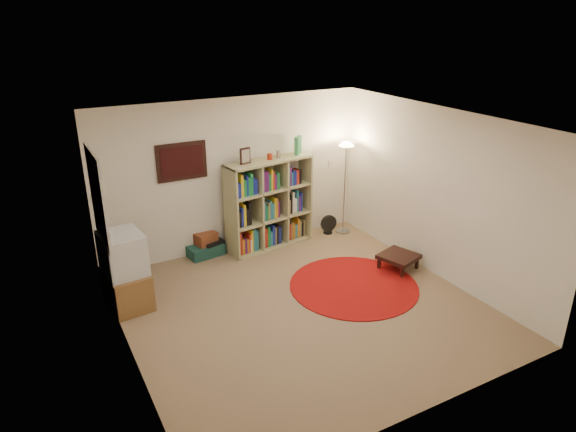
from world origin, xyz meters
name	(u,v)px	position (x,y,z in m)	size (l,w,h in m)	color
room	(298,221)	(-0.05, 0.05, 1.26)	(4.54, 4.54, 2.54)	#83694D
bookshelf	(268,205)	(0.49, 2.01, 0.73)	(1.55, 0.65, 1.80)	tan
floor_lamp	(346,158)	(1.92, 1.87, 1.38)	(0.41, 0.41, 1.66)	#A1A2A6
floor_fan	(328,224)	(1.65, 1.94, 0.17)	(0.30, 0.16, 0.35)	black
tv_stand	(125,272)	(-2.04, 1.19, 0.51)	(0.58, 0.77, 1.05)	brown
dvd_box	(139,294)	(-1.87, 1.32, 0.05)	(0.34, 0.30, 0.10)	silver
suitcase	(205,250)	(-0.60, 2.15, 0.09)	(0.61, 0.44, 0.18)	#163D36
wicker_basket	(206,239)	(-0.56, 2.18, 0.28)	(0.39, 0.32, 0.19)	brown
duffel_bag	(212,247)	(-0.47, 2.17, 0.12)	(0.40, 0.37, 0.23)	black
paper_towel	(249,246)	(0.07, 1.87, 0.13)	(0.13, 0.13, 0.26)	silver
red_rug	(354,286)	(0.94, 0.15, 0.01)	(1.87, 1.87, 0.02)	maroon
side_table	(399,257)	(1.86, 0.27, 0.20)	(0.65, 0.65, 0.24)	black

